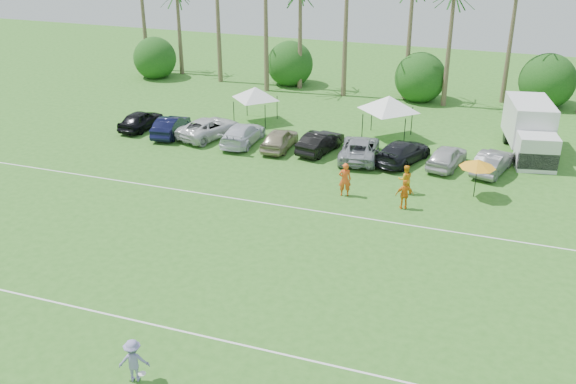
% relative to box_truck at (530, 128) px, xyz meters
% --- Properties ---
extents(ground, '(120.00, 120.00, 0.00)m').
position_rel_box_truck_xyz_m(ground, '(-14.84, -26.90, -1.82)').
color(ground, '#336E21').
rests_on(ground, ground).
extents(field_lines, '(80.00, 12.10, 0.01)m').
position_rel_box_truck_xyz_m(field_lines, '(-14.84, -18.90, -1.81)').
color(field_lines, white).
rests_on(field_lines, ground).
extents(palm_tree_4, '(2.40, 2.40, 8.90)m').
position_rel_box_truck_xyz_m(palm_tree_4, '(-18.84, 11.10, 5.66)').
color(palm_tree_4, brown).
rests_on(palm_tree_4, ground).
extents(palm_tree_8, '(2.40, 2.40, 8.90)m').
position_rel_box_truck_xyz_m(palm_tree_8, '(-1.84, 11.10, 5.66)').
color(palm_tree_8, brown).
rests_on(palm_tree_8, ground).
extents(bush_tree_0, '(4.00, 4.00, 4.00)m').
position_rel_box_truck_xyz_m(bush_tree_0, '(-33.84, 12.10, -0.02)').
color(bush_tree_0, brown).
rests_on(bush_tree_0, ground).
extents(bush_tree_1, '(4.00, 4.00, 4.00)m').
position_rel_box_truck_xyz_m(bush_tree_1, '(-20.84, 12.10, -0.02)').
color(bush_tree_1, brown).
rests_on(bush_tree_1, ground).
extents(bush_tree_2, '(4.00, 4.00, 4.00)m').
position_rel_box_truck_xyz_m(bush_tree_2, '(-8.84, 12.10, -0.02)').
color(bush_tree_2, brown).
rests_on(bush_tree_2, ground).
extents(bush_tree_3, '(4.00, 4.00, 4.00)m').
position_rel_box_truck_xyz_m(bush_tree_3, '(1.16, 12.10, -0.02)').
color(bush_tree_3, brown).
rests_on(bush_tree_3, ground).
extents(sideline_player_a, '(0.83, 0.68, 1.97)m').
position_rel_box_truck_xyz_m(sideline_player_a, '(-9.70, -10.41, -0.83)').
color(sideline_player_a, '#EB511A').
rests_on(sideline_player_a, ground).
extents(sideline_player_b, '(1.01, 0.90, 1.72)m').
position_rel_box_truck_xyz_m(sideline_player_b, '(-6.53, -8.96, -0.96)').
color(sideline_player_b, orange).
rests_on(sideline_player_b, ground).
extents(sideline_player_c, '(1.07, 0.76, 1.68)m').
position_rel_box_truck_xyz_m(sideline_player_c, '(-6.20, -11.00, -0.98)').
color(sideline_player_c, orange).
rests_on(sideline_player_c, ground).
extents(box_truck, '(3.69, 6.95, 3.40)m').
position_rel_box_truck_xyz_m(box_truck, '(0.00, 0.00, 0.00)').
color(box_truck, silver).
rests_on(box_truck, ground).
extents(canopy_tent_left, '(3.91, 3.91, 3.17)m').
position_rel_box_truck_xyz_m(canopy_tent_left, '(-19.57, 0.47, 0.89)').
color(canopy_tent_left, black).
rests_on(canopy_tent_left, ground).
extents(canopy_tent_right, '(4.50, 4.50, 3.64)m').
position_rel_box_truck_xyz_m(canopy_tent_right, '(-9.39, -0.02, 1.30)').
color(canopy_tent_right, black).
rests_on(canopy_tent_right, ground).
extents(market_umbrella, '(2.03, 2.03, 2.26)m').
position_rel_box_truck_xyz_m(market_umbrella, '(-2.73, -8.12, 0.21)').
color(market_umbrella, black).
rests_on(market_umbrella, ground).
extents(frisbee_player, '(1.21, 0.97, 1.64)m').
position_rel_box_truck_xyz_m(frisbee_player, '(-12.55, -27.90, -1.00)').
color(frisbee_player, '#857FB5').
rests_on(frisbee_player, ground).
extents(parked_car_0, '(1.91, 4.23, 1.41)m').
position_rel_box_truck_xyz_m(parked_car_0, '(-26.88, -3.97, -1.12)').
color(parked_car_0, black).
rests_on(parked_car_0, ground).
extents(parked_car_1, '(2.03, 4.43, 1.41)m').
position_rel_box_truck_xyz_m(parked_car_1, '(-24.11, -4.48, -1.12)').
color(parked_car_1, black).
rests_on(parked_car_1, ground).
extents(parked_car_2, '(3.78, 5.54, 1.41)m').
position_rel_box_truck_xyz_m(parked_car_2, '(-21.35, -3.90, -1.12)').
color(parked_car_2, silver).
rests_on(parked_car_2, ground).
extents(parked_car_3, '(2.08, 4.90, 1.41)m').
position_rel_box_truck_xyz_m(parked_car_3, '(-18.58, -4.35, -1.12)').
color(parked_car_3, silver).
rests_on(parked_car_3, ground).
extents(parked_car_4, '(1.73, 4.16, 1.41)m').
position_rel_box_truck_xyz_m(parked_car_4, '(-15.82, -4.48, -1.12)').
color(parked_car_4, gray).
rests_on(parked_car_4, ground).
extents(parked_car_5, '(2.38, 4.50, 1.41)m').
position_rel_box_truck_xyz_m(parked_car_5, '(-13.06, -4.10, -1.12)').
color(parked_car_5, black).
rests_on(parked_car_5, ground).
extents(parked_car_6, '(3.02, 5.34, 1.41)m').
position_rel_box_truck_xyz_m(parked_car_6, '(-10.29, -4.48, -1.12)').
color(parked_car_6, gray).
rests_on(parked_car_6, ground).
extents(parked_car_7, '(3.48, 5.23, 1.41)m').
position_rel_box_truck_xyz_m(parked_car_7, '(-7.53, -4.15, -1.12)').
color(parked_car_7, black).
rests_on(parked_car_7, ground).
extents(parked_car_8, '(2.48, 4.39, 1.41)m').
position_rel_box_truck_xyz_m(parked_car_8, '(-4.76, -4.04, -1.12)').
color(parked_car_8, '#BABABB').
rests_on(parked_car_8, ground).
extents(parked_car_9, '(2.52, 4.51, 1.41)m').
position_rel_box_truck_xyz_m(parked_car_9, '(-2.00, -4.04, -1.12)').
color(parked_car_9, slate).
rests_on(parked_car_9, ground).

